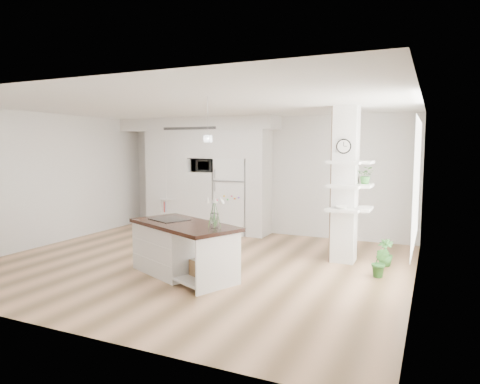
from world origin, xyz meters
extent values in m
cube|color=tan|center=(0.00, 0.00, 0.00)|extent=(7.00, 6.00, 0.01)
cube|color=white|center=(0.00, 0.00, 2.70)|extent=(7.00, 6.00, 0.04)
cube|color=silver|center=(0.00, 3.00, 1.35)|extent=(7.00, 0.04, 2.70)
cube|color=silver|center=(0.00, -3.00, 1.35)|extent=(7.00, 0.04, 2.70)
cube|color=silver|center=(-3.50, 0.00, 1.35)|extent=(0.04, 6.00, 2.70)
cube|color=silver|center=(3.50, 0.00, 1.35)|extent=(0.04, 6.00, 2.70)
cube|color=white|center=(-2.20, 2.67, 1.20)|extent=(1.20, 0.65, 2.40)
cube|color=white|center=(-1.27, 2.67, 0.71)|extent=(0.65, 0.65, 1.42)
cube|color=white|center=(-1.27, 2.67, 2.08)|extent=(0.65, 0.65, 0.65)
cube|color=white|center=(-0.53, 2.67, 2.08)|extent=(0.85, 0.65, 0.65)
cube|color=white|center=(0.10, 2.67, 1.20)|extent=(0.40, 0.65, 2.40)
cube|color=silver|center=(-1.50, 2.65, 2.55)|extent=(4.00, 0.70, 0.30)
cube|color=#262626|center=(-1.50, 2.31, 2.44)|extent=(1.40, 0.04, 0.06)
cube|color=white|center=(-0.53, 2.68, 0.88)|extent=(0.78, 0.66, 1.75)
cube|color=#B2B2B7|center=(-0.53, 2.34, 1.24)|extent=(0.78, 0.01, 0.03)
cube|color=silver|center=(2.30, 1.20, 1.35)|extent=(0.40, 0.40, 2.70)
cube|color=tan|center=(2.09, 1.20, 1.35)|extent=(0.02, 0.40, 2.70)
cube|color=tan|center=(2.30, 1.41, 1.35)|extent=(0.40, 0.02, 2.70)
cylinder|color=black|center=(2.30, 0.99, 2.02)|extent=(0.25, 0.03, 0.25)
cylinder|color=white|center=(2.30, 0.98, 2.02)|extent=(0.21, 0.01, 0.21)
plane|color=white|center=(3.48, 0.30, 1.50)|extent=(0.00, 2.40, 2.40)
cylinder|color=white|center=(1.70, 0.15, 2.12)|extent=(0.12, 0.12, 0.10)
cube|color=white|center=(-0.09, -0.58, 0.39)|extent=(1.43, 1.23, 0.79)
cube|color=white|center=(0.72, -0.95, 0.10)|extent=(0.92, 0.99, 0.04)
cube|color=white|center=(1.01, -1.08, 0.39)|extent=(0.36, 0.74, 0.79)
cube|color=#33180F|center=(0.21, -0.72, 0.81)|extent=(2.07, 1.58, 0.06)
cube|color=black|center=(-0.17, -0.55, 0.85)|extent=(0.70, 0.66, 0.01)
cube|color=#986F49|center=(0.68, -0.93, 0.24)|extent=(0.46, 0.41, 0.23)
cylinder|color=white|center=(0.85, -0.90, 0.95)|extent=(0.12, 0.12, 0.22)
cube|color=white|center=(-2.35, 2.41, 0.38)|extent=(0.14, 0.36, 0.76)
cube|color=white|center=(-1.77, 2.59, 0.38)|extent=(0.14, 0.36, 0.76)
cube|color=white|center=(-2.06, 2.50, 0.74)|extent=(0.72, 0.54, 0.03)
cube|color=white|center=(-2.06, 2.50, 0.41)|extent=(0.69, 0.53, 0.03)
sphere|color=white|center=(-1.97, 2.53, 0.18)|extent=(0.37, 0.37, 0.37)
imported|color=#32732E|center=(3.00, 0.47, 0.24)|extent=(0.28, 0.23, 0.47)
imported|color=#32732E|center=(3.00, 1.20, 0.22)|extent=(0.28, 0.28, 0.45)
imported|color=#2D2D2D|center=(-1.27, 2.62, 1.57)|extent=(0.54, 0.37, 0.30)
imported|color=#32732E|center=(2.63, 1.30, 1.52)|extent=(0.27, 0.23, 0.30)
imported|color=white|center=(2.30, 0.90, 1.00)|extent=(0.22, 0.22, 0.05)
camera|label=1|loc=(3.70, -6.28, 2.01)|focal=32.00mm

